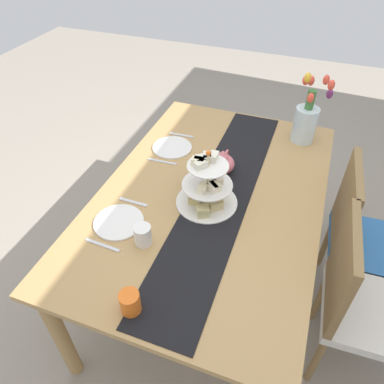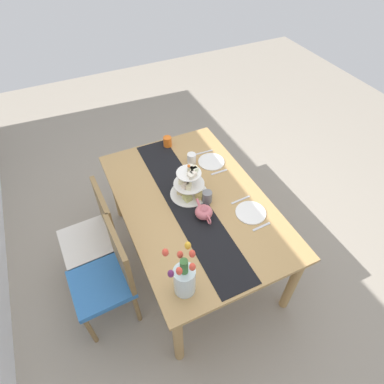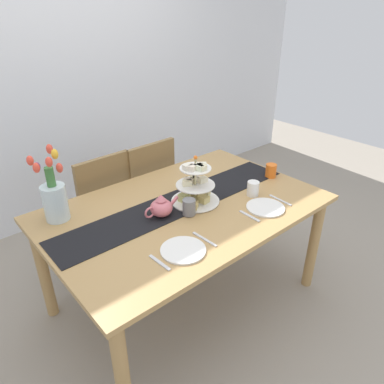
{
  "view_description": "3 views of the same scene",
  "coord_description": "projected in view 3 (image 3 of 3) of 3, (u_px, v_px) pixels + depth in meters",
  "views": [
    {
      "loc": [
        1.31,
        0.37,
        1.95
      ],
      "look_at": [
        0.09,
        -0.07,
        0.8
      ],
      "focal_mm": 33.68,
      "sensor_mm": 36.0,
      "label": 1
    },
    {
      "loc": [
        -1.52,
        0.72,
        2.6
      ],
      "look_at": [
        0.03,
        -0.0,
        0.81
      ],
      "focal_mm": 30.09,
      "sensor_mm": 36.0,
      "label": 2
    },
    {
      "loc": [
        -1.2,
        -1.46,
        1.84
      ],
      "look_at": [
        0.09,
        0.03,
        0.8
      ],
      "focal_mm": 33.47,
      "sensor_mm": 36.0,
      "label": 3
    }
  ],
  "objects": [
    {
      "name": "dining_table",
      "position": [
        185.0,
        219.0,
        2.22
      ],
      "size": [
        1.67,
        1.09,
        0.74
      ],
      "color": "tan",
      "rests_on": "ground_plane"
    },
    {
      "name": "knife_left",
      "position": [
        205.0,
        239.0,
        1.86
      ],
      "size": [
        0.02,
        0.17,
        0.01
      ],
      "primitive_type": "cube",
      "rotation": [
        0.0,
        0.0,
        0.05
      ],
      "color": "silver",
      "rests_on": "dining_table"
    },
    {
      "name": "fork_left",
      "position": [
        160.0,
        262.0,
        1.7
      ],
      "size": [
        0.02,
        0.15,
        0.01
      ],
      "primitive_type": "cube",
      "rotation": [
        0.0,
        0.0,
        0.05
      ],
      "color": "silver",
      "rests_on": "dining_table"
    },
    {
      "name": "teapot",
      "position": [
        161.0,
        207.0,
        2.05
      ],
      "size": [
        0.24,
        0.13,
        0.14
      ],
      "color": "#D66B75",
      "rests_on": "table_runner"
    },
    {
      "name": "dinner_plate_left",
      "position": [
        183.0,
        250.0,
        1.78
      ],
      "size": [
        0.23,
        0.23,
        0.01
      ],
      "primitive_type": "cylinder",
      "color": "white",
      "rests_on": "dining_table"
    },
    {
      "name": "table_runner",
      "position": [
        180.0,
        202.0,
        2.21
      ],
      "size": [
        1.63,
        0.29,
        0.0
      ],
      "primitive_type": "cube",
      "color": "black",
      "rests_on": "dining_table"
    },
    {
      "name": "fork_right",
      "position": [
        249.0,
        216.0,
        2.07
      ],
      "size": [
        0.02,
        0.15,
        0.01
      ],
      "primitive_type": "cube",
      "rotation": [
        0.0,
        0.0,
        -0.01
      ],
      "color": "silver",
      "rests_on": "dining_table"
    },
    {
      "name": "ground_plane",
      "position": [
        186.0,
        297.0,
        2.52
      ],
      "size": [
        8.0,
        8.0,
        0.0
      ],
      "primitive_type": "plane",
      "color": "gray"
    },
    {
      "name": "tiered_cake_stand",
      "position": [
        195.0,
        187.0,
        2.18
      ],
      "size": [
        0.3,
        0.3,
        0.3
      ],
      "color": "beige",
      "rests_on": "table_runner"
    },
    {
      "name": "chair_left",
      "position": [
        99.0,
        203.0,
        2.69
      ],
      "size": [
        0.44,
        0.44,
        0.91
      ],
      "color": "olive",
      "rests_on": "ground_plane"
    },
    {
      "name": "mug_grey",
      "position": [
        189.0,
        207.0,
        2.06
      ],
      "size": [
        0.08,
        0.08,
        0.09
      ],
      "primitive_type": "cylinder",
      "color": "slate",
      "rests_on": "table_runner"
    },
    {
      "name": "knife_right",
      "position": [
        280.0,
        200.0,
        2.24
      ],
      "size": [
        0.02,
        0.17,
        0.01
      ],
      "primitive_type": "cube",
      "rotation": [
        0.0,
        0.0,
        -0.05
      ],
      "color": "silver",
      "rests_on": "dining_table"
    },
    {
      "name": "tulip_vase",
      "position": [
        54.0,
        197.0,
        1.98
      ],
      "size": [
        0.16,
        0.18,
        0.43
      ],
      "color": "silver",
      "rests_on": "dining_table"
    },
    {
      "name": "dinner_plate_right",
      "position": [
        265.0,
        207.0,
        2.15
      ],
      "size": [
        0.23,
        0.23,
        0.01
      ],
      "primitive_type": "cylinder",
      "color": "white",
      "rests_on": "dining_table"
    },
    {
      "name": "room_wall_rear",
      "position": [
        60.0,
        75.0,
        3.02
      ],
      "size": [
        6.0,
        0.08,
        2.6
      ],
      "primitive_type": "cube",
      "color": "silver",
      "rests_on": "ground_plane"
    },
    {
      "name": "mug_orange",
      "position": [
        271.0,
        171.0,
        2.52
      ],
      "size": [
        0.08,
        0.08,
        0.09
      ],
      "primitive_type": "cylinder",
      "color": "orange",
      "rests_on": "dining_table"
    },
    {
      "name": "chair_right",
      "position": [
        145.0,
        187.0,
        2.93
      ],
      "size": [
        0.44,
        0.44,
        0.91
      ],
      "color": "olive",
      "rests_on": "ground_plane"
    },
    {
      "name": "mug_white_text",
      "position": [
        253.0,
        189.0,
        2.28
      ],
      "size": [
        0.08,
        0.08,
        0.09
      ],
      "primitive_type": "cylinder",
      "color": "white",
      "rests_on": "dining_table"
    }
  ]
}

